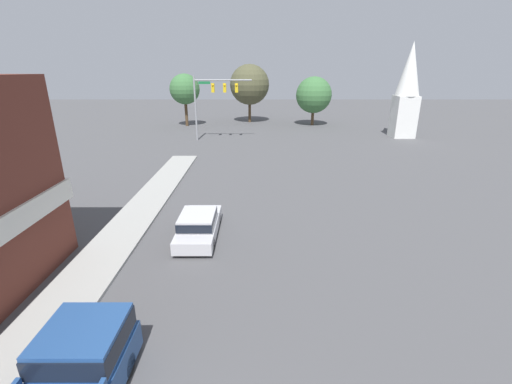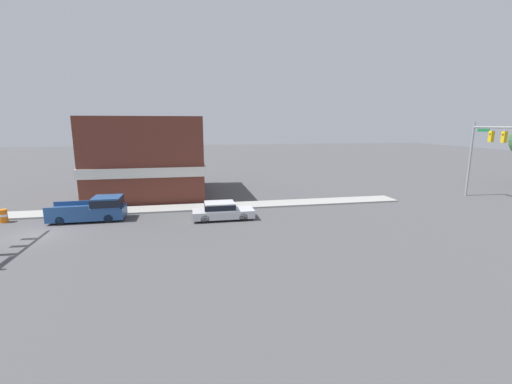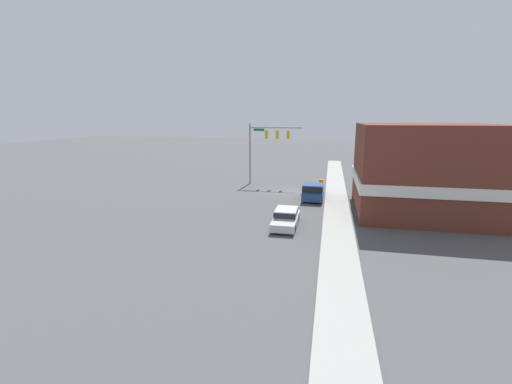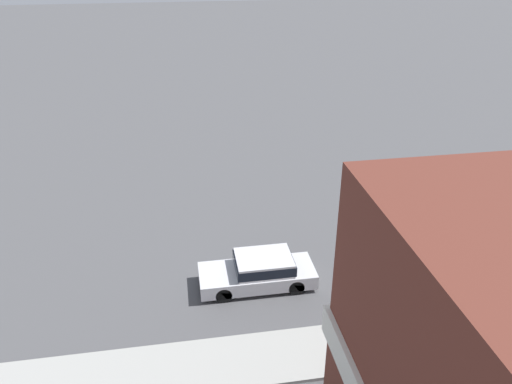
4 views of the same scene
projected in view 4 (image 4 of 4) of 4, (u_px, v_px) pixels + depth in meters
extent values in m
cylinder|color=black|center=(224.00, 295.00, 19.78)|extent=(0.22, 0.66, 0.66)
cylinder|color=black|center=(220.00, 270.00, 21.23)|extent=(0.22, 0.66, 0.66)
cylinder|color=black|center=(296.00, 287.00, 20.22)|extent=(0.22, 0.66, 0.66)
cylinder|color=black|center=(287.00, 264.00, 21.66)|extent=(0.22, 0.66, 0.66)
cube|color=silver|center=(257.00, 276.00, 20.65)|extent=(1.87, 4.77, 0.60)
cube|color=silver|center=(264.00, 263.00, 20.42)|extent=(1.72, 2.29, 0.60)
cube|color=black|center=(264.00, 263.00, 20.42)|extent=(1.74, 2.38, 0.42)
cylinder|color=black|center=(484.00, 297.00, 19.69)|extent=(0.22, 0.66, 0.66)
cylinder|color=black|center=(459.00, 268.00, 21.38)|extent=(0.22, 0.66, 0.66)
cube|color=navy|center=(510.00, 272.00, 20.66)|extent=(2.15, 5.46, 0.85)
cube|color=navy|center=(481.00, 259.00, 20.06)|extent=(2.04, 2.08, 0.81)
cube|color=black|center=(481.00, 259.00, 20.06)|extent=(2.06, 2.16, 0.57)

